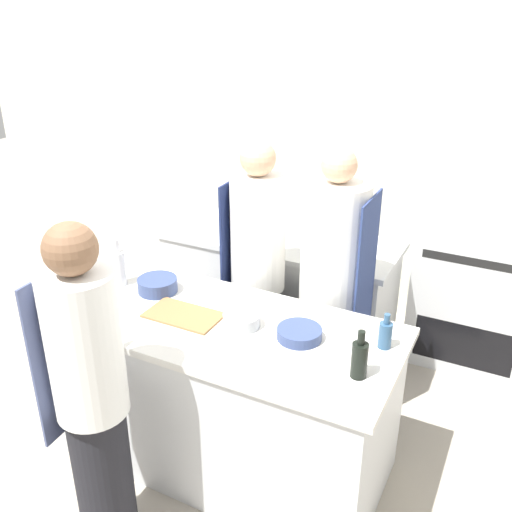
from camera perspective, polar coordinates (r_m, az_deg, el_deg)
The scene contains 16 objects.
ground_plane at distance 3.59m, azimuth -2.69°, elevation -19.43°, with size 16.00×16.00×0.00m, color #A89E8E.
wall_back at distance 4.68m, azimuth 10.14°, elevation 10.65°, with size 8.00×0.06×2.80m.
prep_counter at distance 3.29m, azimuth -2.86°, elevation -13.62°, with size 1.85×0.85×0.92m.
pass_counter at distance 4.29m, azimuth 2.26°, elevation -3.76°, with size 1.71×0.68×0.92m.
oven_range at distance 4.48m, azimuth 20.97°, elevation -4.11°, with size 0.84×0.64×0.94m.
chef_at_prep_near at distance 2.74m, azimuth -16.15°, elevation -13.23°, with size 0.34×0.33×1.69m.
chef_at_stove at distance 3.47m, azimuth 7.62°, elevation -3.54°, with size 0.40×0.39×1.75m.
chef_at_pass_far at distance 3.62m, azimuth 0.13°, elevation -1.97°, with size 0.36×0.34×1.75m.
bottle_olive_oil at distance 2.87m, azimuth 12.80°, elevation -7.64°, with size 0.07×0.07×0.19m.
bottle_vinegar at distance 3.23m, azimuth -17.17°, elevation -3.54°, with size 0.06×0.06×0.28m.
bottle_wine at distance 2.63m, azimuth 10.30°, elevation -10.07°, with size 0.08×0.08×0.24m.
bottle_cooking_oil at distance 3.46m, azimuth -13.63°, elevation -1.05°, with size 0.09×0.09×0.29m.
bowl_mixing_large at distance 2.99m, azimuth -1.45°, elevation -6.41°, with size 0.20×0.20×0.07m.
bowl_prep_small at distance 2.90m, azimuth 4.36°, elevation -7.73°, with size 0.23×0.23×0.06m.
bowl_ceramic_blue at distance 3.37m, azimuth -9.82°, elevation -2.87°, with size 0.23×0.23×0.08m.
cutting_board at distance 3.11m, azimuth -7.26°, elevation -5.88°, with size 0.41×0.24×0.01m.
Camera 1 is at (1.32, -2.23, 2.49)m, focal length 40.00 mm.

